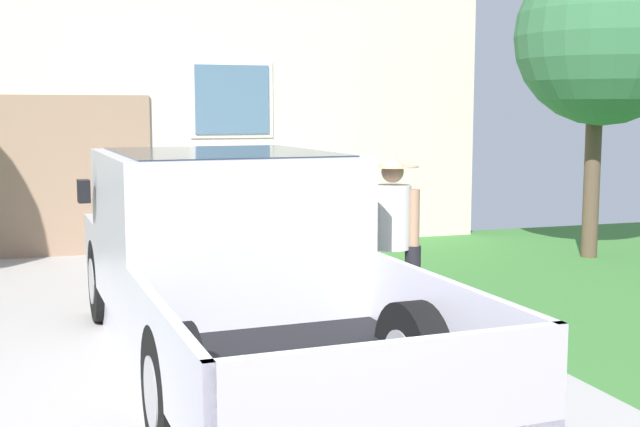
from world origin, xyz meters
TOP-DOWN VIEW (x-y plane):
  - pickup_truck at (0.18, 3.12)m, footprint 2.23×5.43m
  - person_with_hat at (1.57, 2.98)m, footprint 0.45×0.44m
  - handbag at (1.57, 2.83)m, footprint 0.39×0.17m
  - house_with_garage at (-0.07, 11.71)m, footprint 11.29×6.45m
  - neighbor_tree at (5.88, 6.03)m, footprint 2.35×2.35m

SIDE VIEW (x-z plane):
  - handbag at x=1.57m, z-range -0.09..0.38m
  - pickup_truck at x=0.18m, z-range -0.08..1.62m
  - person_with_hat at x=1.57m, z-range 0.14..1.82m
  - house_with_garage at x=-0.07m, z-range 0.03..4.90m
  - neighbor_tree at x=5.88m, z-range 0.96..5.27m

